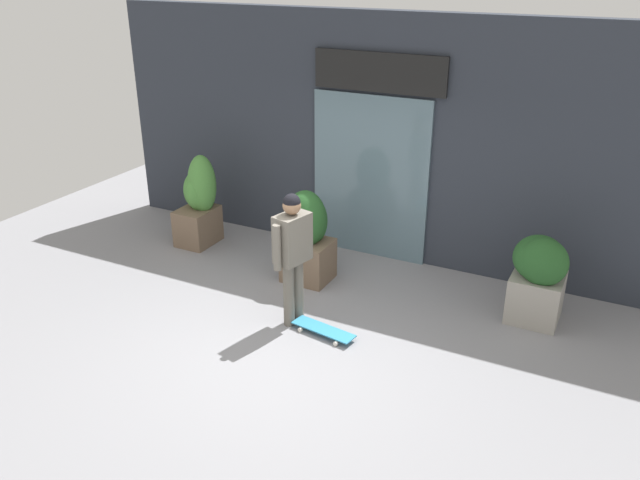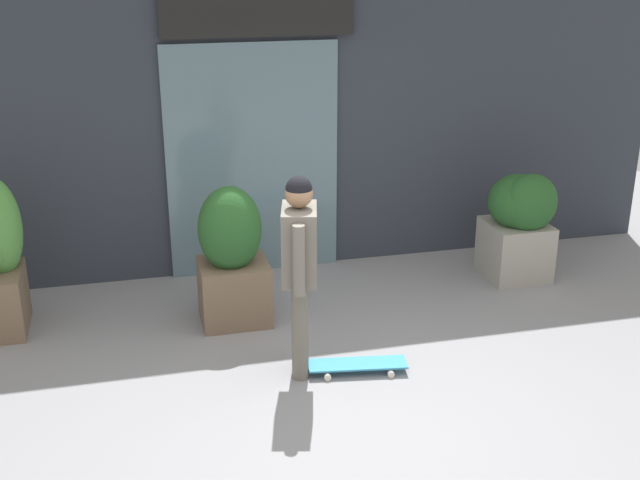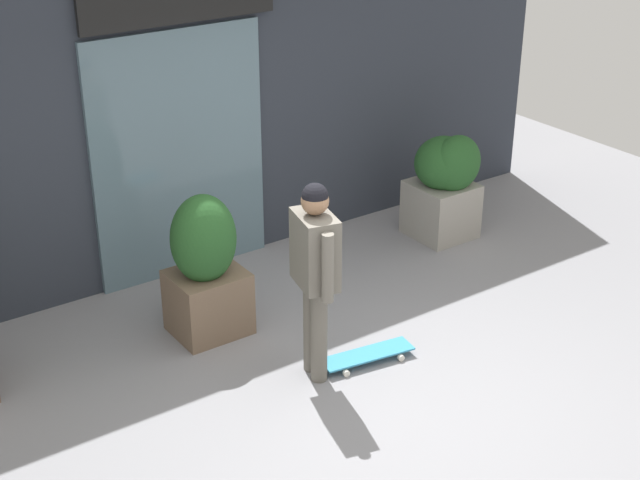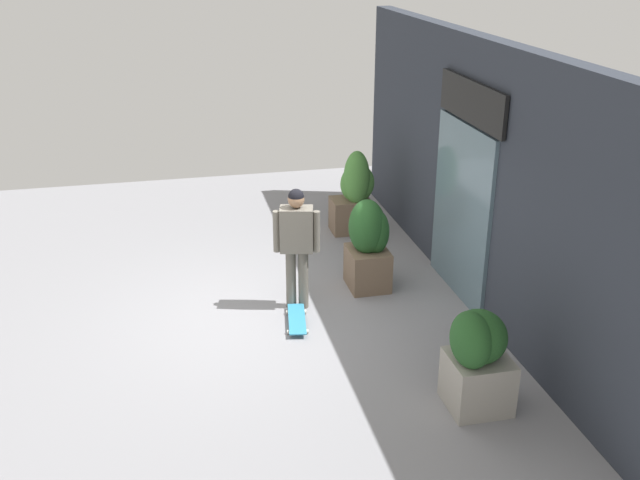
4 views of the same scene
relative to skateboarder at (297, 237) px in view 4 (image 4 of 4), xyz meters
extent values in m
plane|color=gray|center=(0.15, -0.47, -0.99)|extent=(12.00, 12.00, 0.00)
cube|color=#2D333D|center=(0.15, 2.34, 0.71)|extent=(8.56, 0.25, 3.39)
cube|color=slate|center=(0.02, 2.20, 0.17)|extent=(1.72, 0.06, 2.33)
cube|color=black|center=(0.11, 2.18, 1.64)|extent=(1.85, 0.05, 0.51)
cylinder|color=#666056|center=(0.02, 0.08, -0.58)|extent=(0.13, 0.13, 0.81)
cylinder|color=#666056|center=(-0.02, -0.08, -0.58)|extent=(0.13, 0.13, 0.81)
cube|color=#6B665B|center=(0.00, 0.00, 0.11)|extent=(0.35, 0.46, 0.57)
cylinder|color=#6B665B|center=(0.06, 0.24, 0.07)|extent=(0.09, 0.09, 0.54)
cylinder|color=#6B665B|center=(-0.06, -0.24, 0.07)|extent=(0.09, 0.09, 0.54)
sphere|color=#997051|center=(0.00, 0.00, 0.50)|extent=(0.21, 0.21, 0.21)
sphere|color=black|center=(0.00, 0.00, 0.54)|extent=(0.20, 0.20, 0.20)
cube|color=teal|center=(0.44, -0.09, -0.92)|extent=(0.81, 0.33, 0.02)
cylinder|color=silver|center=(0.71, -0.02, -0.96)|extent=(0.06, 0.04, 0.05)
cylinder|color=silver|center=(0.68, -0.25, -0.96)|extent=(0.06, 0.04, 0.05)
cylinder|color=silver|center=(0.21, 0.06, -0.96)|extent=(0.06, 0.04, 0.05)
cylinder|color=silver|center=(0.18, -0.17, -0.96)|extent=(0.06, 0.04, 0.05)
cube|color=brown|center=(-0.37, 1.06, -0.71)|extent=(0.61, 0.53, 0.56)
ellipsoid|color=#235123|center=(-0.39, 1.04, -0.10)|extent=(0.56, 0.50, 0.77)
ellipsoid|color=#235123|center=(-0.33, 1.15, -0.16)|extent=(0.37, 0.37, 0.63)
cube|color=gray|center=(2.54, 1.39, -0.70)|extent=(0.59, 0.61, 0.58)
ellipsoid|color=#235123|center=(2.58, 1.25, -0.17)|extent=(0.57, 0.39, 0.58)
ellipsoid|color=#235123|center=(2.51, 1.37, -0.18)|extent=(0.59, 0.56, 0.55)
cube|color=brown|center=(-2.41, 1.35, -0.71)|extent=(0.49, 0.63, 0.56)
ellipsoid|color=#4C8C3D|center=(-2.33, 1.42, -0.06)|extent=(0.42, 0.42, 0.89)
ellipsoid|color=#4C8C3D|center=(-2.49, 1.50, -0.19)|extent=(0.37, 0.45, 0.58)
ellipsoid|color=#4C8C3D|center=(-2.39, 1.46, -0.17)|extent=(0.36, 0.56, 0.63)
camera|label=1|loc=(3.32, -5.81, 3.06)|focal=36.21mm
camera|label=2|loc=(-1.21, -5.52, 2.27)|focal=45.28mm
camera|label=3|loc=(-3.53, -5.10, 3.16)|focal=52.28mm
camera|label=4|loc=(8.32, -1.56, 3.51)|focal=40.79mm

